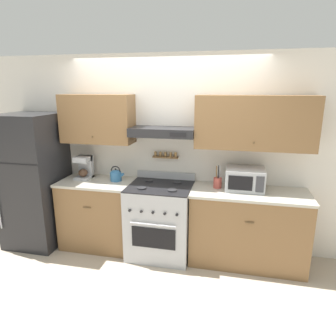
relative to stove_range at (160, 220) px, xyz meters
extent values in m
plane|color=#B2A38E|center=(0.00, -0.28, -0.47)|extent=(16.00, 16.00, 0.00)
cube|color=silver|center=(0.00, 0.38, 0.80)|extent=(5.20, 0.08, 2.55)
cube|color=brown|center=(-0.88, 0.18, 1.26)|extent=(0.94, 0.33, 0.62)
sphere|color=brown|center=(-0.88, 0.00, 1.05)|extent=(0.02, 0.02, 0.02)
cube|color=brown|center=(1.09, 0.18, 1.26)|extent=(1.37, 0.33, 0.62)
sphere|color=brown|center=(1.09, 0.00, 1.05)|extent=(0.02, 0.02, 0.02)
cube|color=#232326|center=(0.00, 0.16, 1.12)|extent=(0.81, 0.37, 0.11)
cube|color=black|center=(0.23, -0.03, 1.12)|extent=(0.20, 0.01, 0.05)
cube|color=brown|center=(0.00, 0.30, 0.76)|extent=(0.34, 0.07, 0.02)
cylinder|color=olive|center=(-0.14, 0.30, 0.80)|extent=(0.03, 0.03, 0.06)
cylinder|color=olive|center=(-0.07, 0.30, 0.80)|extent=(0.03, 0.03, 0.06)
cylinder|color=olive|center=(0.00, 0.30, 0.80)|extent=(0.03, 0.03, 0.06)
cylinder|color=olive|center=(0.07, 0.30, 0.80)|extent=(0.03, 0.03, 0.06)
cylinder|color=olive|center=(0.14, 0.30, 0.80)|extent=(0.03, 0.03, 0.06)
cube|color=brown|center=(-0.88, 0.04, -0.02)|extent=(0.94, 0.60, 0.90)
cube|color=#B7B2A3|center=(-0.88, 0.04, 0.44)|extent=(0.97, 0.62, 0.03)
cylinder|color=brown|center=(-0.88, -0.27, 0.20)|extent=(0.10, 0.01, 0.01)
cube|color=brown|center=(1.09, 0.04, -0.02)|extent=(1.37, 0.60, 0.90)
cube|color=#B7B2A3|center=(1.09, 0.04, 0.44)|extent=(1.39, 0.62, 0.03)
cylinder|color=brown|center=(1.09, -0.27, 0.20)|extent=(0.10, 0.01, 0.01)
cube|color=#ADAFB5|center=(0.00, 0.00, -0.01)|extent=(0.79, 0.67, 0.93)
cube|color=black|center=(0.00, -0.34, -0.08)|extent=(0.54, 0.01, 0.26)
cylinder|color=#ADAFB5|center=(0.00, -0.37, 0.10)|extent=(0.55, 0.02, 0.02)
cube|color=black|center=(0.00, 0.00, 0.46)|extent=(0.79, 0.67, 0.01)
cylinder|color=#232326|center=(-0.19, -0.16, 0.47)|extent=(0.11, 0.11, 0.02)
cylinder|color=#232326|center=(0.19, -0.16, 0.47)|extent=(0.11, 0.11, 0.02)
cylinder|color=#232326|center=(-0.19, 0.16, 0.47)|extent=(0.11, 0.11, 0.02)
cylinder|color=#232326|center=(0.19, 0.16, 0.47)|extent=(0.11, 0.11, 0.02)
cylinder|color=black|center=(-0.28, -0.35, 0.25)|extent=(0.03, 0.02, 0.03)
cylinder|color=black|center=(-0.14, -0.35, 0.25)|extent=(0.03, 0.02, 0.03)
cylinder|color=black|center=(0.00, -0.35, 0.25)|extent=(0.03, 0.02, 0.03)
cylinder|color=black|center=(0.14, -0.35, 0.25)|extent=(0.03, 0.02, 0.03)
cylinder|color=black|center=(0.28, -0.35, 0.25)|extent=(0.03, 0.02, 0.03)
cube|color=#ADAFB5|center=(0.00, 0.31, 0.51)|extent=(0.79, 0.04, 0.09)
cube|color=#232326|center=(-1.77, -0.04, 0.43)|extent=(0.72, 0.75, 1.80)
cube|color=black|center=(-1.77, -0.42, 0.75)|extent=(0.72, 0.01, 0.01)
cylinder|color=teal|center=(-0.63, 0.11, 0.51)|extent=(0.15, 0.15, 0.12)
ellipsoid|color=teal|center=(-0.63, 0.11, 0.57)|extent=(0.14, 0.14, 0.07)
sphere|color=black|center=(-0.63, 0.11, 0.61)|extent=(0.02, 0.02, 0.02)
cylinder|color=teal|center=(-0.56, 0.11, 0.53)|extent=(0.09, 0.03, 0.08)
torus|color=black|center=(-0.63, 0.11, 0.59)|extent=(0.13, 0.01, 0.13)
cube|color=#ADAFB5|center=(-1.09, 0.11, 0.47)|extent=(0.19, 0.23, 0.03)
cube|color=#ADAFB5|center=(-1.09, 0.18, 0.61)|extent=(0.19, 0.08, 0.31)
cube|color=#ADAFB5|center=(-1.09, 0.10, 0.73)|extent=(0.19, 0.19, 0.07)
ellipsoid|color=#4C3323|center=(-1.09, 0.09, 0.54)|extent=(0.12, 0.12, 0.11)
cube|color=#ADAFB5|center=(1.03, 0.13, 0.59)|extent=(0.46, 0.37, 0.26)
cube|color=black|center=(0.97, -0.06, 0.59)|extent=(0.27, 0.01, 0.17)
cube|color=#38383D|center=(1.19, -0.06, 0.59)|extent=(0.09, 0.01, 0.19)
cylinder|color=#B24C42|center=(0.70, 0.11, 0.52)|extent=(0.10, 0.10, 0.13)
cylinder|color=olive|center=(0.69, 0.10, 0.66)|extent=(0.01, 0.05, 0.16)
cylinder|color=#28282B|center=(0.71, 0.11, 0.66)|extent=(0.01, 0.04, 0.16)
cylinder|color=#B2B2B7|center=(0.72, 0.12, 0.66)|extent=(0.01, 0.03, 0.16)
camera|label=1|loc=(0.88, -3.45, 1.65)|focal=32.00mm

